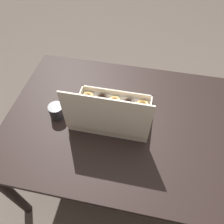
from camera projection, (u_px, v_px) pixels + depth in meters
ground_plane at (117, 171)px, 1.76m from camera, size 8.00×8.00×0.00m
dining_table at (118, 128)px, 1.27m from camera, size 1.25×0.92×0.71m
donut_box at (110, 114)px, 1.16m from camera, size 0.42×0.30×0.30m
coffee_mug at (57, 111)px, 1.19m from camera, size 0.08×0.08×0.08m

